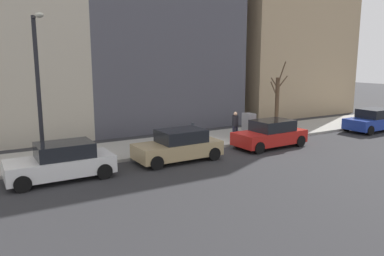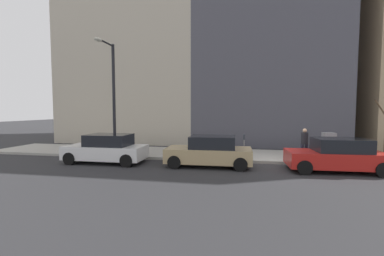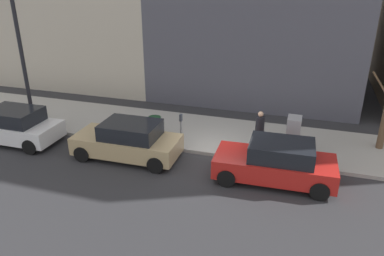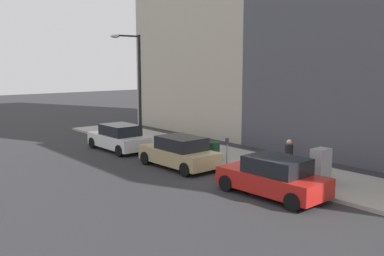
{
  "view_description": "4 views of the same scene",
  "coord_description": "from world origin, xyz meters",
  "px_view_note": "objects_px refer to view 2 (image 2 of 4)",
  "views": [
    {
      "loc": [
        -16.63,
        11.71,
        4.84
      ],
      "look_at": [
        1.69,
        1.0,
        0.95
      ],
      "focal_mm": 35.0,
      "sensor_mm": 36.0,
      "label": 1
    },
    {
      "loc": [
        -13.66,
        1.92,
        2.78
      ],
      "look_at": [
        1.06,
        4.66,
        1.75
      ],
      "focal_mm": 24.0,
      "sensor_mm": 36.0,
      "label": 2
    },
    {
      "loc": [
        -13.16,
        -3.14,
        7.0
      ],
      "look_at": [
        -0.13,
        1.01,
        1.2
      ],
      "focal_mm": 35.0,
      "sensor_mm": 36.0,
      "label": 3
    },
    {
      "loc": [
        -13.4,
        -12.49,
        4.91
      ],
      "look_at": [
        0.3,
        4.08,
        1.72
      ],
      "focal_mm": 40.0,
      "sensor_mm": 36.0,
      "label": 4
    }
  ],
  "objects_px": {
    "parked_car_white": "(107,149)",
    "utility_box": "(328,146)",
    "parked_car_red": "(337,156)",
    "office_tower_right": "(144,19)",
    "parking_meter": "(244,144)",
    "trash_bin": "(219,149)",
    "streetlamp": "(112,89)",
    "pedestrian_near_meter": "(305,142)",
    "parked_car_tan": "(210,152)",
    "office_block_center": "(264,17)"
  },
  "relations": [
    {
      "from": "parked_car_white",
      "to": "utility_box",
      "type": "bearing_deg",
      "value": -78.51
    },
    {
      "from": "parked_car_red",
      "to": "office_tower_right",
      "type": "distance_m",
      "value": 21.86
    },
    {
      "from": "parked_car_white",
      "to": "parking_meter",
      "type": "bearing_deg",
      "value": -77.63
    },
    {
      "from": "utility_box",
      "to": "trash_bin",
      "type": "relative_size",
      "value": 1.59
    },
    {
      "from": "streetlamp",
      "to": "pedestrian_near_meter",
      "type": "distance_m",
      "value": 11.24
    },
    {
      "from": "parked_car_tan",
      "to": "office_block_center",
      "type": "height_order",
      "value": "office_block_center"
    },
    {
      "from": "parked_car_red",
      "to": "parked_car_tan",
      "type": "bearing_deg",
      "value": 87.44
    },
    {
      "from": "parked_car_red",
      "to": "streetlamp",
      "type": "bearing_deg",
      "value": 81.07
    },
    {
      "from": "parked_car_red",
      "to": "trash_bin",
      "type": "height_order",
      "value": "parked_car_red"
    },
    {
      "from": "parked_car_tan",
      "to": "pedestrian_near_meter",
      "type": "height_order",
      "value": "pedestrian_near_meter"
    },
    {
      "from": "parked_car_white",
      "to": "parking_meter",
      "type": "height_order",
      "value": "parked_car_white"
    },
    {
      "from": "parking_meter",
      "to": "pedestrian_near_meter",
      "type": "height_order",
      "value": "pedestrian_near_meter"
    },
    {
      "from": "parking_meter",
      "to": "streetlamp",
      "type": "height_order",
      "value": "streetlamp"
    },
    {
      "from": "streetlamp",
      "to": "office_block_center",
      "type": "relative_size",
      "value": 0.29
    },
    {
      "from": "parked_car_white",
      "to": "office_tower_right",
      "type": "xyz_separation_m",
      "value": [
        12.62,
        2.65,
        11.22
      ]
    },
    {
      "from": "parked_car_tan",
      "to": "office_block_center",
      "type": "bearing_deg",
      "value": -16.88
    },
    {
      "from": "parked_car_tan",
      "to": "utility_box",
      "type": "height_order",
      "value": "utility_box"
    },
    {
      "from": "parked_car_tan",
      "to": "trash_bin",
      "type": "height_order",
      "value": "parked_car_tan"
    },
    {
      "from": "parking_meter",
      "to": "streetlamp",
      "type": "bearing_deg",
      "value": 91.26
    },
    {
      "from": "parking_meter",
      "to": "office_tower_right",
      "type": "xyz_separation_m",
      "value": [
        10.97,
        9.83,
        10.98
      ]
    },
    {
      "from": "parked_car_tan",
      "to": "parked_car_white",
      "type": "xyz_separation_m",
      "value": [
        -0.12,
        5.49,
        0.0
      ]
    },
    {
      "from": "utility_box",
      "to": "trash_bin",
      "type": "distance_m",
      "value": 5.92
    },
    {
      "from": "streetlamp",
      "to": "office_tower_right",
      "type": "height_order",
      "value": "office_tower_right"
    },
    {
      "from": "parking_meter",
      "to": "trash_bin",
      "type": "bearing_deg",
      "value": 71.96
    },
    {
      "from": "trash_bin",
      "to": "office_tower_right",
      "type": "distance_m",
      "value": 17.64
    },
    {
      "from": "parked_car_tan",
      "to": "utility_box",
      "type": "bearing_deg",
      "value": -70.1
    },
    {
      "from": "parked_car_white",
      "to": "office_tower_right",
      "type": "bearing_deg",
      "value": 11.27
    },
    {
      "from": "parked_car_white",
      "to": "streetlamp",
      "type": "relative_size",
      "value": 0.65
    },
    {
      "from": "parked_car_white",
      "to": "streetlamp",
      "type": "height_order",
      "value": "streetlamp"
    },
    {
      "from": "parked_car_red",
      "to": "parked_car_tan",
      "type": "distance_m",
      "value": 5.81
    },
    {
      "from": "utility_box",
      "to": "parking_meter",
      "type": "bearing_deg",
      "value": 100.64
    },
    {
      "from": "utility_box",
      "to": "streetlamp",
      "type": "relative_size",
      "value": 0.22
    },
    {
      "from": "parked_car_tan",
      "to": "parked_car_white",
      "type": "height_order",
      "value": "same"
    },
    {
      "from": "trash_bin",
      "to": "office_tower_right",
      "type": "relative_size",
      "value": 0.04
    },
    {
      "from": "office_block_center",
      "to": "office_tower_right",
      "type": "bearing_deg",
      "value": 88.94
    },
    {
      "from": "office_block_center",
      "to": "parking_meter",
      "type": "bearing_deg",
      "value": 170.54
    },
    {
      "from": "streetlamp",
      "to": "pedestrian_near_meter",
      "type": "height_order",
      "value": "streetlamp"
    },
    {
      "from": "streetlamp",
      "to": "office_tower_right",
      "type": "bearing_deg",
      "value": 11.23
    },
    {
      "from": "parking_meter",
      "to": "office_block_center",
      "type": "distance_m",
      "value": 15.04
    },
    {
      "from": "parking_meter",
      "to": "utility_box",
      "type": "relative_size",
      "value": 0.94
    },
    {
      "from": "parked_car_red",
      "to": "pedestrian_near_meter",
      "type": "height_order",
      "value": "pedestrian_near_meter"
    },
    {
      "from": "parked_car_tan",
      "to": "trash_bin",
      "type": "xyz_separation_m",
      "value": [
        1.98,
        -0.32,
        -0.14
      ]
    },
    {
      "from": "parked_car_red",
      "to": "office_tower_right",
      "type": "bearing_deg",
      "value": 45.94
    },
    {
      "from": "parked_car_tan",
      "to": "pedestrian_near_meter",
      "type": "relative_size",
      "value": 2.55
    },
    {
      "from": "parked_car_tan",
      "to": "parking_meter",
      "type": "relative_size",
      "value": 3.13
    },
    {
      "from": "parked_car_red",
      "to": "office_tower_right",
      "type": "xyz_separation_m",
      "value": [
        12.55,
        13.94,
        11.22
      ]
    },
    {
      "from": "pedestrian_near_meter",
      "to": "parked_car_red",
      "type": "bearing_deg",
      "value": -74.53
    },
    {
      "from": "office_block_center",
      "to": "pedestrian_near_meter",
      "type": "bearing_deg",
      "value": -172.16
    },
    {
      "from": "parked_car_red",
      "to": "utility_box",
      "type": "relative_size",
      "value": 2.98
    },
    {
      "from": "parked_car_red",
      "to": "pedestrian_near_meter",
      "type": "distance_m",
      "value": 2.28
    }
  ]
}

